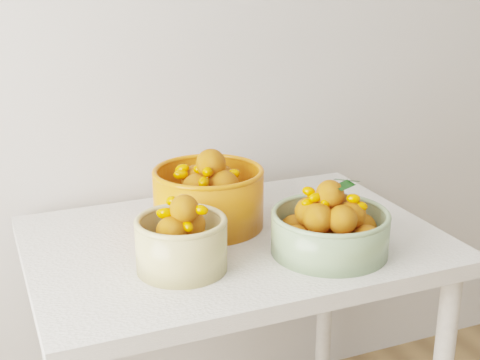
{
  "coord_description": "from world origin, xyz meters",
  "views": [
    {
      "loc": [
        -0.88,
        0.19,
        1.41
      ],
      "look_at": [
        -0.32,
        1.54,
        0.92
      ],
      "focal_mm": 50.0,
      "sensor_mm": 36.0,
      "label": 1
    }
  ],
  "objects_px": {
    "bowl_green": "(330,228)",
    "bowl_orange": "(209,196)",
    "bowl_cream": "(182,241)",
    "table": "(235,272)"
  },
  "relations": [
    {
      "from": "bowl_cream",
      "to": "bowl_green",
      "type": "xyz_separation_m",
      "value": [
        0.34,
        -0.05,
        -0.01
      ]
    },
    {
      "from": "table",
      "to": "bowl_green",
      "type": "height_order",
      "value": "bowl_green"
    },
    {
      "from": "bowl_cream",
      "to": "table",
      "type": "bearing_deg",
      "value": 34.66
    },
    {
      "from": "bowl_cream",
      "to": "bowl_green",
      "type": "bearing_deg",
      "value": -8.07
    },
    {
      "from": "table",
      "to": "bowl_green",
      "type": "distance_m",
      "value": 0.29
    },
    {
      "from": "bowl_green",
      "to": "bowl_orange",
      "type": "bearing_deg",
      "value": 127.47
    },
    {
      "from": "table",
      "to": "bowl_orange",
      "type": "bearing_deg",
      "value": 108.73
    },
    {
      "from": "bowl_cream",
      "to": "bowl_orange",
      "type": "relative_size",
      "value": 0.79
    },
    {
      "from": "bowl_green",
      "to": "bowl_orange",
      "type": "xyz_separation_m",
      "value": [
        -0.2,
        0.26,
        0.02
      ]
    },
    {
      "from": "bowl_green",
      "to": "table",
      "type": "bearing_deg",
      "value": 135.16
    }
  ]
}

